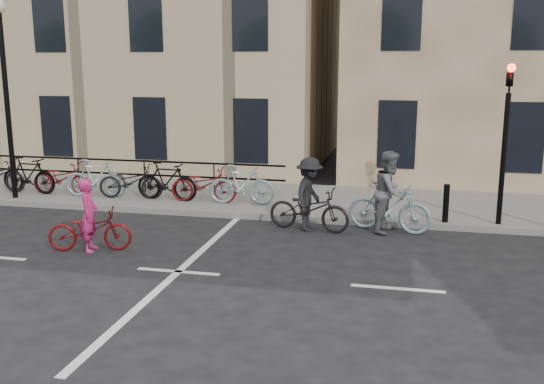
% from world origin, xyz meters
% --- Properties ---
extents(ground, '(120.00, 120.00, 0.00)m').
position_xyz_m(ground, '(0.00, 0.00, 0.00)').
color(ground, black).
rests_on(ground, ground).
extents(sidewalk, '(46.00, 4.00, 0.15)m').
position_xyz_m(sidewalk, '(-4.00, 6.00, 0.07)').
color(sidewalk, slate).
rests_on(sidewalk, ground).
extents(building_west, '(20.00, 10.00, 10.00)m').
position_xyz_m(building_west, '(-9.00, 13.00, 5.15)').
color(building_west, tan).
rests_on(building_west, sidewalk).
extents(traffic_light, '(0.18, 0.30, 3.90)m').
position_xyz_m(traffic_light, '(6.20, 4.34, 2.45)').
color(traffic_light, black).
rests_on(traffic_light, sidewalk).
extents(lamp_post, '(0.36, 0.36, 5.28)m').
position_xyz_m(lamp_post, '(-6.50, 4.40, 3.49)').
color(lamp_post, black).
rests_on(lamp_post, sidewalk).
extents(bollard_east, '(0.14, 0.14, 0.90)m').
position_xyz_m(bollard_east, '(5.00, 4.25, 0.60)').
color(bollard_east, black).
rests_on(bollard_east, sidewalk).
extents(parked_bikes, '(9.35, 1.23, 1.05)m').
position_xyz_m(parked_bikes, '(-3.87, 5.04, 0.65)').
color(parked_bikes, black).
rests_on(parked_bikes, sidewalk).
extents(cyclist_pink, '(1.80, 1.05, 1.51)m').
position_xyz_m(cyclist_pink, '(-2.25, 0.85, 0.52)').
color(cyclist_pink, '#650D0F').
rests_on(cyclist_pink, ground).
extents(cyclist_grey, '(2.02, 1.06, 1.88)m').
position_xyz_m(cyclist_grey, '(3.72, 3.65, 0.76)').
color(cyclist_grey, '#86A6AF').
rests_on(cyclist_grey, ground).
extents(cyclist_dark, '(2.01, 1.20, 1.71)m').
position_xyz_m(cyclist_dark, '(1.91, 3.36, 0.67)').
color(cyclist_dark, black).
rests_on(cyclist_dark, ground).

